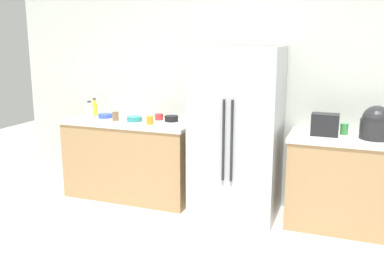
{
  "coord_description": "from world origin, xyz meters",
  "views": [
    {
      "loc": [
        1.11,
        -2.35,
        1.77
      ],
      "look_at": [
        0.05,
        0.5,
        1.13
      ],
      "focal_mm": 38.69,
      "sensor_mm": 36.0,
      "label": 1
    }
  ],
  "objects_px": {
    "bottle_a": "(90,112)",
    "bowl_a": "(105,116)",
    "refrigerator": "(237,133)",
    "bottle_b": "(95,109)",
    "cup_c": "(159,117)",
    "bowl_c": "(135,119)",
    "rice_cooker": "(376,124)",
    "cup_a": "(344,129)",
    "toaster": "(325,125)",
    "cup_b": "(150,120)",
    "bowl_b": "(171,119)",
    "cup_d": "(116,116)"
  },
  "relations": [
    {
      "from": "refrigerator",
      "to": "bottle_b",
      "type": "relative_size",
      "value": 8.21
    },
    {
      "from": "toaster",
      "to": "bowl_b",
      "type": "height_order",
      "value": "toaster"
    },
    {
      "from": "cup_c",
      "to": "cup_a",
      "type": "bearing_deg",
      "value": -1.74
    },
    {
      "from": "refrigerator",
      "to": "cup_a",
      "type": "distance_m",
      "value": 1.02
    },
    {
      "from": "bottle_a",
      "to": "bowl_c",
      "type": "xyz_separation_m",
      "value": [
        0.51,
        0.11,
        -0.06
      ]
    },
    {
      "from": "bowl_a",
      "to": "bowl_b",
      "type": "bearing_deg",
      "value": 4.76
    },
    {
      "from": "rice_cooker",
      "to": "cup_d",
      "type": "height_order",
      "value": "rice_cooker"
    },
    {
      "from": "refrigerator",
      "to": "rice_cooker",
      "type": "bearing_deg",
      "value": 2.43
    },
    {
      "from": "bowl_c",
      "to": "cup_a",
      "type": "bearing_deg",
      "value": 2.77
    },
    {
      "from": "refrigerator",
      "to": "bottle_b",
      "type": "xyz_separation_m",
      "value": [
        -1.8,
        0.2,
        0.12
      ]
    },
    {
      "from": "bowl_b",
      "to": "bowl_c",
      "type": "xyz_separation_m",
      "value": [
        -0.39,
        -0.13,
        -0.0
      ]
    },
    {
      "from": "refrigerator",
      "to": "toaster",
      "type": "bearing_deg",
      "value": 2.85
    },
    {
      "from": "cup_c",
      "to": "bowl_c",
      "type": "relative_size",
      "value": 0.57
    },
    {
      "from": "refrigerator",
      "to": "bottle_a",
      "type": "distance_m",
      "value": 1.7
    },
    {
      "from": "cup_a",
      "to": "bowl_a",
      "type": "distance_m",
      "value": 2.61
    },
    {
      "from": "cup_d",
      "to": "bowl_a",
      "type": "xyz_separation_m",
      "value": [
        -0.2,
        0.11,
        -0.03
      ]
    },
    {
      "from": "toaster",
      "to": "cup_b",
      "type": "height_order",
      "value": "toaster"
    },
    {
      "from": "refrigerator",
      "to": "bottle_a",
      "type": "height_order",
      "value": "refrigerator"
    },
    {
      "from": "rice_cooker",
      "to": "bottle_a",
      "type": "height_order",
      "value": "rice_cooker"
    },
    {
      "from": "rice_cooker",
      "to": "bowl_b",
      "type": "height_order",
      "value": "rice_cooker"
    },
    {
      "from": "bottle_a",
      "to": "cup_d",
      "type": "xyz_separation_m",
      "value": [
        0.29,
        0.07,
        -0.04
      ]
    },
    {
      "from": "bottle_b",
      "to": "rice_cooker",
      "type": "bearing_deg",
      "value": -2.7
    },
    {
      "from": "bottle_a",
      "to": "cup_b",
      "type": "distance_m",
      "value": 0.75
    },
    {
      "from": "cup_d",
      "to": "bowl_a",
      "type": "relative_size",
      "value": 0.62
    },
    {
      "from": "bottle_b",
      "to": "bowl_c",
      "type": "bearing_deg",
      "value": -13.83
    },
    {
      "from": "cup_a",
      "to": "cup_b",
      "type": "height_order",
      "value": "cup_a"
    },
    {
      "from": "cup_c",
      "to": "cup_d",
      "type": "bearing_deg",
      "value": -154.53
    },
    {
      "from": "refrigerator",
      "to": "rice_cooker",
      "type": "xyz_separation_m",
      "value": [
        1.28,
        0.05,
        0.17
      ]
    },
    {
      "from": "toaster",
      "to": "bottle_b",
      "type": "distance_m",
      "value": 2.64
    },
    {
      "from": "bottle_a",
      "to": "bowl_b",
      "type": "xyz_separation_m",
      "value": [
        0.9,
        0.24,
        -0.05
      ]
    },
    {
      "from": "rice_cooker",
      "to": "bottle_b",
      "type": "xyz_separation_m",
      "value": [
        -3.07,
        0.14,
        -0.05
      ]
    },
    {
      "from": "bowl_c",
      "to": "rice_cooker",
      "type": "bearing_deg",
      "value": 0.15
    },
    {
      "from": "cup_a",
      "to": "bowl_a",
      "type": "relative_size",
      "value": 0.64
    },
    {
      "from": "rice_cooker",
      "to": "cup_c",
      "type": "xyz_separation_m",
      "value": [
        -2.24,
        0.16,
        -0.1
      ]
    },
    {
      "from": "rice_cooker",
      "to": "cup_d",
      "type": "bearing_deg",
      "value": -178.95
    },
    {
      "from": "bottle_a",
      "to": "bottle_b",
      "type": "distance_m",
      "value": 0.28
    },
    {
      "from": "bottle_a",
      "to": "bowl_c",
      "type": "distance_m",
      "value": 0.52
    },
    {
      "from": "bowl_a",
      "to": "bowl_b",
      "type": "xyz_separation_m",
      "value": [
        0.8,
        0.07,
        0.01
      ]
    },
    {
      "from": "rice_cooker",
      "to": "bottle_b",
      "type": "height_order",
      "value": "rice_cooker"
    },
    {
      "from": "cup_b",
      "to": "cup_d",
      "type": "xyz_separation_m",
      "value": [
        -0.46,
        0.06,
        0.0
      ]
    },
    {
      "from": "refrigerator",
      "to": "cup_a",
      "type": "bearing_deg",
      "value": 8.67
    },
    {
      "from": "bottle_a",
      "to": "cup_b",
      "type": "relative_size",
      "value": 2.39
    },
    {
      "from": "bottle_a",
      "to": "bottle_b",
      "type": "relative_size",
      "value": 1.03
    },
    {
      "from": "toaster",
      "to": "bowl_c",
      "type": "height_order",
      "value": "toaster"
    },
    {
      "from": "refrigerator",
      "to": "cup_d",
      "type": "height_order",
      "value": "refrigerator"
    },
    {
      "from": "toaster",
      "to": "cup_b",
      "type": "xyz_separation_m",
      "value": [
        -1.78,
        -0.1,
        -0.06
      ]
    },
    {
      "from": "bowl_c",
      "to": "bowl_a",
      "type": "bearing_deg",
      "value": 170.99
    },
    {
      "from": "bottle_a",
      "to": "bowl_a",
      "type": "distance_m",
      "value": 0.21
    },
    {
      "from": "cup_b",
      "to": "cup_a",
      "type": "bearing_deg",
      "value": 6.13
    },
    {
      "from": "rice_cooker",
      "to": "bowl_c",
      "type": "height_order",
      "value": "rice_cooker"
    }
  ]
}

